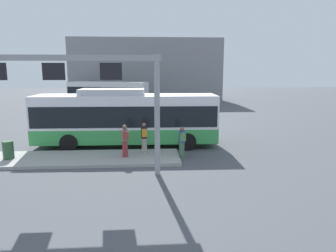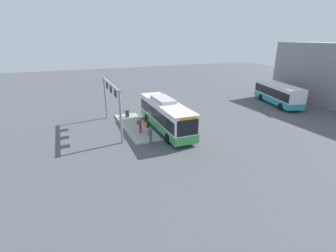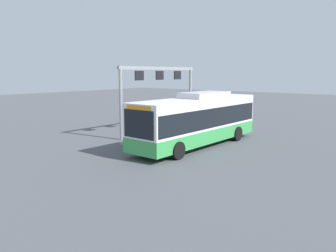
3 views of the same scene
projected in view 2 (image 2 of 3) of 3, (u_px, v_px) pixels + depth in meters
name	position (u px, v px, depth m)	size (l,w,h in m)	color
ground_plane	(166.00, 130.00, 27.35)	(120.00, 120.00, 0.00)	#4C4F54
platform_curb	(136.00, 126.00, 28.09)	(10.00, 2.80, 0.16)	#9E9E99
bus_main	(166.00, 114.00, 26.74)	(10.81, 2.85, 3.46)	green
bus_background_left	(278.00, 93.00, 37.12)	(9.99, 4.94, 3.10)	teal
person_boarding	(150.00, 135.00, 23.36)	(0.37, 0.54, 1.67)	#476B4C
person_waiting_near	(148.00, 127.00, 25.15)	(0.37, 0.55, 1.67)	gray
person_waiting_mid	(140.00, 125.00, 25.79)	(0.43, 0.58, 1.67)	maroon
platform_sign_gantry	(111.00, 96.00, 26.33)	(8.85, 0.24, 5.20)	gray
trash_bin	(127.00, 113.00, 31.03)	(0.52, 0.52, 0.90)	#2D5133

